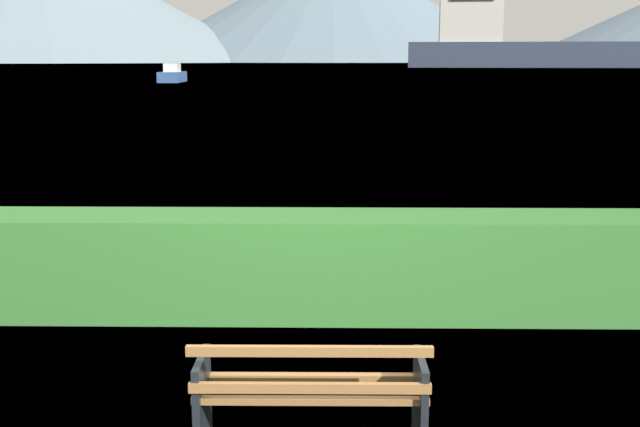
{
  "coord_description": "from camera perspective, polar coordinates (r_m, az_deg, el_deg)",
  "views": [
    {
      "loc": [
        0.14,
        -4.96,
        2.63
      ],
      "look_at": [
        0.0,
        3.6,
        0.94
      ],
      "focal_mm": 44.22,
      "sensor_mm": 36.0,
      "label": 1
    }
  ],
  "objects": [
    {
      "name": "tender_far",
      "position": [
        90.15,
        -10.64,
        9.8
      ],
      "size": [
        2.47,
        7.02,
        2.05
      ],
      "color": "#335693",
      "rests_on": "water_surface"
    },
    {
      "name": "water_surface",
      "position": [
        311.07,
        0.95,
        10.7
      ],
      "size": [
        620.0,
        620.0,
        0.0
      ],
      "primitive_type": "plane",
      "color": "#6B8EA3",
      "rests_on": "ground_plane"
    },
    {
      "name": "distant_hills",
      "position": [
        567.07,
        -1.53,
        14.86
      ],
      "size": [
        756.49,
        372.41,
        83.97
      ],
      "color": "slate",
      "rests_on": "ground_plane"
    },
    {
      "name": "cargo_ship_large",
      "position": [
        233.6,
        16.54,
        11.58
      ],
      "size": [
        95.89,
        21.08,
        21.76
      ],
      "color": "#2D384C",
      "rests_on": "water_surface"
    },
    {
      "name": "hedge_row",
      "position": [
        8.15,
        -0.08,
        -3.76
      ],
      "size": [
        9.92,
        0.86,
        1.05
      ],
      "primitive_type": "cube",
      "color": "#387A33",
      "rests_on": "ground_plane"
    },
    {
      "name": "park_bench",
      "position": [
        5.38,
        -0.66,
        -13.07
      ],
      "size": [
        1.55,
        0.58,
        0.87
      ],
      "color": "#A0703F",
      "rests_on": "ground_plane"
    }
  ]
}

